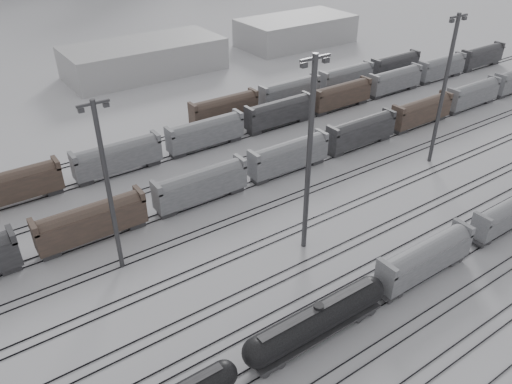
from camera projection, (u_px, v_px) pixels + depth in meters
ground at (400, 298)px, 59.55m from camera, size 900.00×900.00×0.00m
tracks at (306, 227)px, 71.75m from camera, size 220.00×71.50×0.16m
tank_car_b at (318, 320)px, 52.86m from camera, size 18.76×3.13×4.64m
hopper_car_a at (425, 257)px, 60.95m from camera, size 14.69×2.92×5.25m
hopper_car_b at (507, 213)px, 69.68m from camera, size 13.34×2.65×4.77m
light_mast_b at (108, 186)px, 58.15m from camera, size 3.64×0.58×22.74m
light_mast_c at (309, 154)px, 60.82m from camera, size 4.22×0.68×26.40m
light_mast_d at (444, 88)px, 82.07m from camera, size 4.08×0.65×25.50m
bg_string_near at (289, 157)px, 84.35m from camera, size 151.00×3.00×5.60m
bg_string_mid at (279, 114)px, 100.40m from camera, size 151.00×3.00×5.60m
bg_string_far at (319, 86)px, 114.50m from camera, size 66.00×3.00×5.60m
warehouse_mid at (145, 58)px, 128.76m from camera, size 40.00×18.00×8.00m
warehouse_right at (296, 31)px, 153.05m from camera, size 35.00×18.00×8.00m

